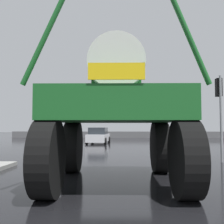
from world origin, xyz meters
name	(u,v)px	position (x,y,z in m)	size (l,w,h in m)	color
ground_plane	(120,149)	(0.00, 18.00, 0.00)	(120.00, 120.00, 0.00)	black
oversize_sprayer	(116,111)	(-0.04, 6.76, 2.03)	(4.23, 5.34, 4.68)	black
sedan_ahead	(98,136)	(-2.13, 24.66, 0.71)	(2.13, 4.22, 1.52)	silver
traffic_signal_near_right	(219,99)	(4.60, 11.48, 2.87)	(0.24, 0.54, 3.93)	gray
traffic_signal_far_left	(66,116)	(-5.99, 28.04, 2.78)	(0.24, 0.55, 3.80)	gray
roadside_barrier	(121,135)	(0.00, 37.96, 0.45)	(31.99, 0.24, 0.90)	#59595B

